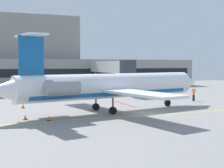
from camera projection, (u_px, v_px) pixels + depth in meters
ground at (147, 114)px, 37.72m from camera, size 120.00×120.00×0.11m
terminal_building at (34, 63)px, 80.30m from camera, size 79.82×17.02×18.00m
jet_bridge_west at (110, 67)px, 66.17m from camera, size 2.40×21.42×6.57m
regional_jet at (109, 86)px, 38.93m from camera, size 30.10×23.35×8.94m
baggage_tug at (87, 88)px, 65.51m from camera, size 3.80×2.78×2.05m
fuel_tank at (41, 86)px, 64.03m from camera, size 8.76×3.09×2.74m
marshaller at (194, 94)px, 50.54m from camera, size 0.83×0.34×2.04m
safety_cone_alpha at (49, 118)px, 33.08m from camera, size 0.47×0.47×0.55m
safety_cone_bravo at (25, 117)px, 33.61m from camera, size 0.47×0.47×0.55m
safety_cone_charlie at (23, 106)px, 42.41m from camera, size 0.47×0.47×0.55m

